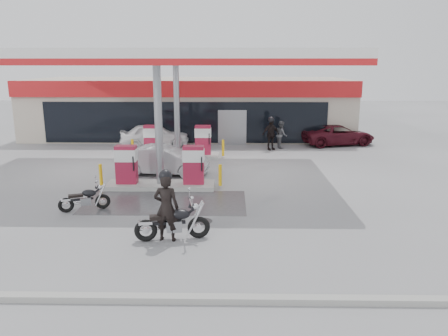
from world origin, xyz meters
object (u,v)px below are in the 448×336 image
object	(u,v)px
pump_island_far	(178,145)
parked_motorcycle	(85,199)
hatchback_silver	(164,160)
biker_walking	(271,134)
attendant	(281,135)
sedan_white	(154,135)
pump_island_near	(160,171)
main_motorcycle	(174,223)
biker_main	(166,208)
parked_car_left	(78,129)
parked_car_right	(338,135)

from	to	relation	value
pump_island_far	parked_motorcycle	xyz separation A→B (m)	(-2.18, -8.98, -0.30)
hatchback_silver	biker_walking	bearing A→B (deg)	-36.31
attendant	biker_walking	size ratio (longest dim) A/B	0.89
parked_motorcycle	sedan_white	size ratio (longest dim) A/B	0.40
pump_island_near	biker_walking	xyz separation A→B (m)	(5.30, 8.20, 0.22)
main_motorcycle	hatchback_silver	bearing A→B (deg)	90.21
pump_island_far	main_motorcycle	xyz separation A→B (m)	(1.28, -11.54, -0.20)
main_motorcycle	biker_main	xyz separation A→B (m)	(-0.20, -0.04, 0.50)
biker_main	hatchback_silver	xyz separation A→B (m)	(-1.28, 7.78, -0.33)
biker_walking	sedan_white	bearing A→B (deg)	149.20
parked_car_left	pump_island_near	bearing A→B (deg)	-137.38
attendant	parked_car_left	size ratio (longest dim) A/B	0.36
pump_island_far	sedan_white	bearing A→B (deg)	119.87
pump_island_far	parked_motorcycle	world-z (taller)	pump_island_far
main_motorcycle	parked_car_left	bearing A→B (deg)	106.38
main_motorcycle	attendant	xyz separation A→B (m)	(4.72, 14.34, 0.33)
pump_island_far	parked_car_right	size ratio (longest dim) A/B	1.11
pump_island_far	biker_main	xyz separation A→B (m)	(1.09, -11.58, 0.30)
parked_car_left	parked_car_right	world-z (taller)	parked_car_left
attendant	hatchback_silver	xyz separation A→B (m)	(-6.19, -6.60, -0.15)
parked_car_left	biker_main	bearing A→B (deg)	-143.46
biker_main	biker_walking	xyz separation A→B (m)	(4.21, 13.78, -0.07)
biker_main	sedan_white	xyz separation A→B (m)	(-2.93, 14.78, -0.29)
main_motorcycle	attendant	world-z (taller)	attendant
main_motorcycle	biker_walking	xyz separation A→B (m)	(4.02, 13.74, 0.43)
parked_motorcycle	parked_car_left	size ratio (longest dim) A/B	0.37
biker_walking	biker_main	bearing A→B (deg)	-129.82
pump_island_near	pump_island_far	size ratio (longest dim) A/B	1.00
parked_car_right	parked_car_left	bearing A→B (deg)	69.40
parked_motorcycle	hatchback_silver	size ratio (longest dim) A/B	0.41
sedan_white	parked_car_right	world-z (taller)	sedan_white
parked_car_right	biker_walking	distance (m)	4.78
hatchback_silver	parked_car_left	distance (m)	12.31
parked_motorcycle	hatchback_silver	world-z (taller)	hatchback_silver
biker_main	sedan_white	size ratio (longest dim) A/B	0.48
pump_island_near	main_motorcycle	bearing A→B (deg)	-76.96
main_motorcycle	attendant	distance (m)	15.10
hatchback_silver	sedan_white	bearing A→B (deg)	19.40
biker_walking	attendant	bearing A→B (deg)	17.82
attendant	parked_car_left	bearing A→B (deg)	70.85
main_motorcycle	parked_motorcycle	distance (m)	4.31
biker_main	hatchback_silver	bearing A→B (deg)	-74.66
hatchback_silver	main_motorcycle	bearing A→B (deg)	-163.08
biker_main	biker_walking	size ratio (longest dim) A/B	1.08
pump_island_near	parked_motorcycle	world-z (taller)	pump_island_near
parked_motorcycle	attendant	bearing A→B (deg)	33.93
hatchback_silver	parked_motorcycle	bearing A→B (deg)	165.12
pump_island_far	main_motorcycle	size ratio (longest dim) A/B	2.32
biker_walking	parked_motorcycle	bearing A→B (deg)	-146.61
biker_main	sedan_white	distance (m)	15.07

